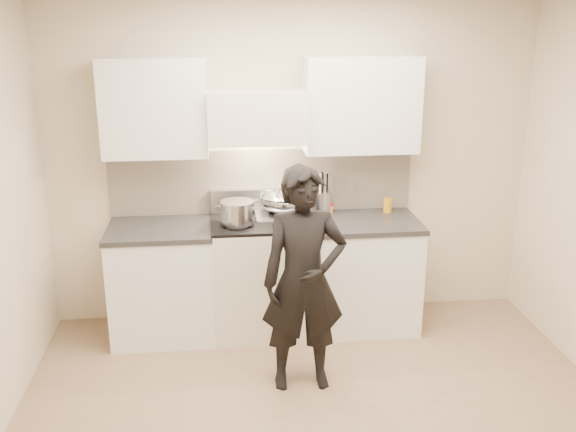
{
  "coord_description": "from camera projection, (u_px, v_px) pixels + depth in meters",
  "views": [
    {
      "loc": [
        -0.61,
        -3.41,
        2.51
      ],
      "look_at": [
        -0.11,
        1.05,
        1.09
      ],
      "focal_mm": 40.0,
      "sensor_mm": 36.0,
      "label": 1
    }
  ],
  "objects": [
    {
      "name": "ground_plane",
      "position": [
        324.0,
        430.0,
        4.05
      ],
      "size": [
        4.0,
        4.0,
        0.0
      ],
      "primitive_type": "plane",
      "color": "#8B7259"
    },
    {
      "name": "room_shell",
      "position": [
        309.0,
        170.0,
        3.91
      ],
      "size": [
        4.04,
        3.54,
        2.7
      ],
      "color": "beige",
      "rests_on": "ground"
    },
    {
      "name": "stove",
      "position": [
        260.0,
        275.0,
        5.22
      ],
      "size": [
        0.76,
        0.65,
        0.96
      ],
      "color": "beige",
      "rests_on": "ground"
    },
    {
      "name": "counter_right",
      "position": [
        360.0,
        272.0,
        5.32
      ],
      "size": [
        0.92,
        0.67,
        0.92
      ],
      "color": "white",
      "rests_on": "ground"
    },
    {
      "name": "counter_left",
      "position": [
        163.0,
        281.0,
        5.15
      ],
      "size": [
        0.82,
        0.67,
        0.92
      ],
      "color": "white",
      "rests_on": "ground"
    },
    {
      "name": "wok",
      "position": [
        282.0,
        201.0,
        5.21
      ],
      "size": [
        0.37,
        0.46,
        0.3
      ],
      "color": "#B8B8C3",
      "rests_on": "stove"
    },
    {
      "name": "stock_pot",
      "position": [
        237.0,
        212.0,
        4.95
      ],
      "size": [
        0.35,
        0.35,
        0.18
      ],
      "color": "#B8B8C3",
      "rests_on": "stove"
    },
    {
      "name": "utensil_crock",
      "position": [
        323.0,
        201.0,
        5.33
      ],
      "size": [
        0.13,
        0.13,
        0.34
      ],
      "color": "#BABAC3",
      "rests_on": "counter_right"
    },
    {
      "name": "spice_jar",
      "position": [
        331.0,
        208.0,
        5.33
      ],
      "size": [
        0.04,
        0.04,
        0.09
      ],
      "color": "orange",
      "rests_on": "counter_right"
    },
    {
      "name": "oil_glass",
      "position": [
        388.0,
        205.0,
        5.35
      ],
      "size": [
        0.07,
        0.07,
        0.13
      ],
      "color": "#BE8219",
      "rests_on": "counter_right"
    },
    {
      "name": "person",
      "position": [
        304.0,
        280.0,
        4.33
      ],
      "size": [
        0.58,
        0.39,
        1.58
      ],
      "primitive_type": "imported",
      "rotation": [
        0.0,
        0.0,
        0.01
      ],
      "color": "black",
      "rests_on": "ground"
    }
  ]
}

